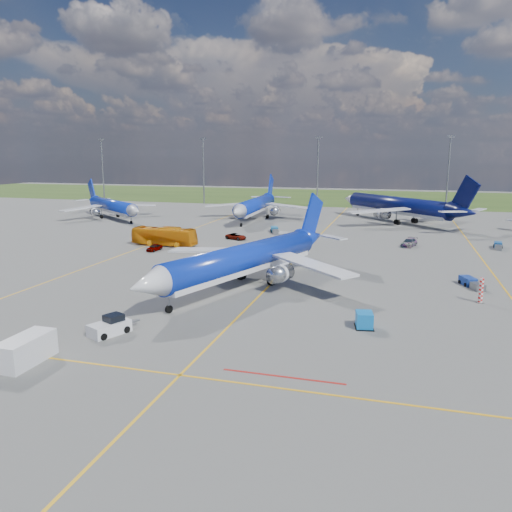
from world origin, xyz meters
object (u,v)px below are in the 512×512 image
(uld_container, at_px, (364,320))
(service_car_b, at_px, (236,236))
(apron_bus, at_px, (164,236))
(service_car_c, at_px, (409,243))
(bg_jet_n, at_px, (397,222))
(warning_post, at_px, (481,290))
(bg_jet_nnw, at_px, (256,219))
(bg_jet_nw, at_px, (113,219))
(pushback_tug, at_px, (110,326))
(baggage_tug_w, at_px, (471,283))
(main_airliner, at_px, (244,286))
(baggage_tug_e, at_px, (498,246))
(service_car_a, at_px, (154,247))
(service_van, at_px, (26,350))
(baggage_tug_c, at_px, (275,230))

(uld_container, height_order, service_car_b, uld_container)
(apron_bus, height_order, service_car_c, apron_bus)
(bg_jet_n, bearing_deg, uld_container, 44.73)
(warning_post, bearing_deg, bg_jet_nnw, 125.42)
(apron_bus, relative_size, service_car_c, 2.52)
(warning_post, distance_m, bg_jet_nw, 101.42)
(bg_jet_nnw, distance_m, service_car_b, 31.85)
(bg_jet_n, bearing_deg, service_car_b, 5.30)
(pushback_tug, xyz_separation_m, baggage_tug_w, (36.39, 28.69, -0.23))
(pushback_tug, bearing_deg, main_airliner, 94.57)
(pushback_tug, distance_m, baggage_tug_e, 74.40)
(bg_jet_n, xyz_separation_m, baggage_tug_e, (18.47, -32.05, 0.49))
(pushback_tug, bearing_deg, bg_jet_nnw, 120.89)
(apron_bus, bearing_deg, uld_container, -128.16)
(uld_container, distance_m, apron_bus, 54.21)
(service_car_b, bearing_deg, service_car_a, 165.59)
(uld_container, distance_m, baggage_tug_w, 23.63)
(service_car_c, bearing_deg, baggage_tug_e, 26.14)
(service_van, bearing_deg, bg_jet_nw, 117.83)
(main_airliner, xyz_separation_m, service_car_a, (-23.06, 19.02, 0.62))
(apron_bus, bearing_deg, service_van, -161.90)
(pushback_tug, bearing_deg, apron_bus, 134.21)
(bg_jet_nnw, bearing_deg, warning_post, -56.16)
(uld_container, height_order, baggage_tug_e, uld_container)
(baggage_tug_e, bearing_deg, service_car_c, -163.42)
(main_airliner, distance_m, service_car_a, 29.89)
(baggage_tug_e, bearing_deg, bg_jet_n, 128.00)
(bg_jet_nw, relative_size, service_car_c, 7.30)
(bg_jet_nw, distance_m, bg_jet_n, 75.32)
(warning_post, relative_size, service_van, 0.57)
(bg_jet_n, distance_m, uld_container, 82.83)
(service_car_c, bearing_deg, baggage_tug_w, -57.49)
(service_van, bearing_deg, apron_bus, 104.42)
(service_car_b, height_order, service_car_c, service_car_c)
(warning_post, distance_m, service_car_b, 53.87)
(uld_container, height_order, service_car_c, uld_container)
(bg_jet_n, xyz_separation_m, service_car_b, (-31.58, -36.15, 0.63))
(baggage_tug_w, bearing_deg, bg_jet_nw, 129.72)
(apron_bus, xyz_separation_m, baggage_tug_c, (16.61, 21.22, -1.25))
(warning_post, relative_size, uld_container, 1.48)
(uld_container, distance_m, service_car_c, 48.61)
(warning_post, height_order, main_airliner, main_airliner)
(bg_jet_n, bearing_deg, service_van, 30.04)
(service_car_a, height_order, baggage_tug_c, service_car_a)
(warning_post, relative_size, service_car_b, 0.67)
(pushback_tug, height_order, apron_bus, apron_bus)
(pushback_tug, relative_size, uld_container, 2.70)
(uld_container, xyz_separation_m, baggage_tug_e, (20.94, 50.74, -0.32))
(main_airliner, bearing_deg, bg_jet_n, 94.72)
(baggage_tug_e, bearing_deg, service_van, -117.24)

